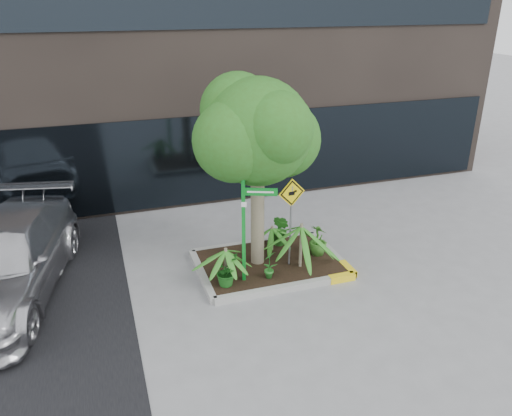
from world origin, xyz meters
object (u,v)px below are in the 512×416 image
object	(u,v)px
parked_car	(2,260)
street_sign_post	(246,220)
cattle_sign	(291,208)
tree	(257,132)

from	to	relation	value
parked_car	street_sign_post	size ratio (longest dim) A/B	2.19
parked_car	cattle_sign	size ratio (longest dim) A/B	2.63
parked_car	street_sign_post	distance (m)	5.09
tree	cattle_sign	world-z (taller)	tree
tree	cattle_sign	distance (m)	1.81
tree	cattle_sign	bearing A→B (deg)	-30.77
tree	street_sign_post	world-z (taller)	tree
parked_car	street_sign_post	world-z (taller)	street_sign_post
street_sign_post	cattle_sign	bearing A→B (deg)	35.69
parked_car	street_sign_post	xyz separation A→B (m)	(4.88, -1.24, 0.75)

